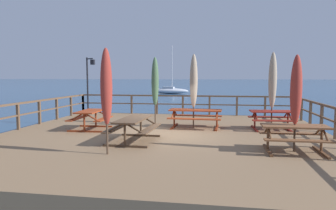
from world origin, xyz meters
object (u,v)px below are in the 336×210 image
Objects in this scene: patio_umbrella_tall_back_right at (106,87)px; picnic_table_mid_left at (195,114)px; picnic_table_back_left at (133,124)px; sailboat_distant at (170,91)px; picnic_table_front_left at (271,116)px; patio_umbrella_tall_back_left at (273,81)px; picnic_table_mid_right at (90,116)px; picnic_table_back_right at (295,133)px; patio_umbrella_short_front at (296,90)px; lamp_post_hooked at (89,77)px; patio_umbrella_short_mid at (155,82)px; patio_umbrella_short_back at (194,81)px.

picnic_table_mid_left is at bearing 67.32° from patio_umbrella_tall_back_right.
sailboat_distant is (-5.10, 40.43, -0.71)m from picnic_table_back_left.
patio_umbrella_tall_back_left reaches higher than picnic_table_front_left.
picnic_table_mid_left is (-3.05, -0.02, 0.01)m from picnic_table_front_left.
picnic_table_back_right is (7.23, -2.69, 0.01)m from picnic_table_mid_right.
patio_umbrella_short_front is 0.95× the size of patio_umbrella_tall_back_right.
lamp_post_hooked is at bearing 122.99° from picnic_table_back_left.
sailboat_distant reaches higher than patio_umbrella_short_front.
lamp_post_hooked reaches higher than patio_umbrella_tall_back_right.
picnic_table_back_right is at bearing -42.08° from patio_umbrella_short_mid.
picnic_table_back_left is 0.68× the size of lamp_post_hooked.
picnic_table_back_right is 5.07m from patio_umbrella_short_back.
picnic_table_back_right is 42.35m from sailboat_distant.
picnic_table_back_left is at bearing -119.94° from patio_umbrella_short_back.
patio_umbrella_tall_back_left reaches higher than picnic_table_mid_right.
picnic_table_mid_right and picnic_table_back_right have the same top height.
lamp_post_hooked is at bearing 141.26° from patio_umbrella_short_front.
lamp_post_hooked is at bearing 148.86° from picnic_table_mid_left.
patio_umbrella_tall_back_left is 4.93m from patio_umbrella_short_mid.
sailboat_distant is at bearing 103.63° from picnic_table_back_right.
patio_umbrella_tall_back_left is 0.40× the size of sailboat_distant.
picnic_table_mid_left is 0.71× the size of patio_umbrella_tall_back_left.
picnic_table_back_left is 3.95m from patio_umbrella_short_mid.
picnic_table_mid_right is at bearing -85.91° from sailboat_distant.
patio_umbrella_tall_back_left is at bearing 43.84° from patio_umbrella_tall_back_right.
picnic_table_mid_left is (-3.08, 3.80, 0.01)m from picnic_table_back_right.
picnic_table_front_left is 0.56× the size of patio_umbrella_tall_back_left.
picnic_table_back_right is 0.23× the size of sailboat_distant.
picnic_table_mid_left is at bearing -179.83° from patio_umbrella_tall_back_left.
picnic_table_front_left is 3.82m from picnic_table_back_right.
picnic_table_front_left is 10.16m from lamp_post_hooked.
lamp_post_hooked is (-6.26, 3.78, 1.55)m from picnic_table_mid_left.
patio_umbrella_short_front is 5.27m from patio_umbrella_tall_back_right.
picnic_table_front_left is 7.18m from patio_umbrella_tall_back_right.
patio_umbrella_short_mid is (-1.83, 0.63, 1.33)m from picnic_table_mid_left.
picnic_table_back_right is at bearing -51.00° from picnic_table_mid_left.
picnic_table_mid_right is 0.58× the size of patio_umbrella_tall_back_right.
sailboat_distant reaches higher than picnic_table_mid_right.
patio_umbrella_tall_back_right is 0.91× the size of lamp_post_hooked.
patio_umbrella_tall_back_right is 9.64m from lamp_post_hooked.
patio_umbrella_tall_back_right is at bearing -167.25° from patio_umbrella_short_front.
picnic_table_back_left is at bearing -40.06° from picnic_table_mid_right.
sailboat_distant is at bearing 104.92° from picnic_table_front_left.
picnic_table_back_right is at bearing 11.95° from patio_umbrella_tall_back_right.
patio_umbrella_tall_back_left is 7.07m from patio_umbrella_tall_back_right.
picnic_table_mid_left is 0.80× the size of patio_umbrella_short_front.
sailboat_distant is (-0.64, 33.57, -2.26)m from lamp_post_hooked.
patio_umbrella_short_front is 0.35× the size of sailboat_distant.
sailboat_distant is (-9.95, 37.33, -0.70)m from picnic_table_front_left.
patio_umbrella_tall_back_left reaches higher than picnic_table_mid_left.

